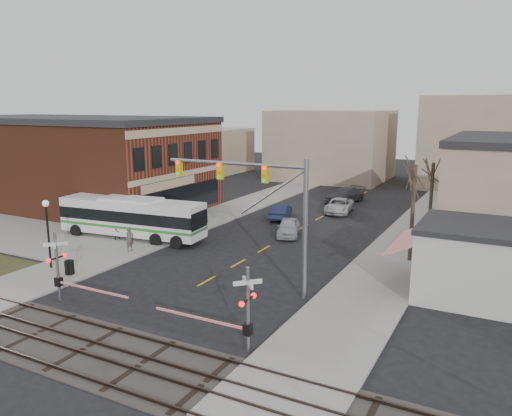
{
  "coord_description": "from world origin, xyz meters",
  "views": [
    {
      "loc": [
        16.56,
        -22.88,
        10.89
      ],
      "look_at": [
        0.07,
        8.54,
        3.5
      ],
      "focal_mm": 35.0,
      "sensor_mm": 36.0,
      "label": 1
    }
  ],
  "objects_px": {
    "car_d": "(345,195)",
    "transit_bus": "(132,217)",
    "street_lamp": "(47,220)",
    "rr_crossing_east": "(239,309)",
    "car_b": "(281,211)",
    "pedestrian_near": "(130,239)",
    "rr_crossing_west": "(63,268)",
    "car_a": "(288,227)",
    "pedestrian_far": "(119,230)",
    "traffic_signal_mast": "(264,197)",
    "car_c": "(339,206)",
    "trash_bin": "(69,267)"
  },
  "relations": [
    {
      "from": "car_d",
      "to": "transit_bus",
      "type": "bearing_deg",
      "value": -96.72
    },
    {
      "from": "street_lamp",
      "to": "rr_crossing_east",
      "type": "bearing_deg",
      "value": -13.09
    },
    {
      "from": "car_b",
      "to": "pedestrian_near",
      "type": "distance_m",
      "value": 16.41
    },
    {
      "from": "rr_crossing_west",
      "to": "rr_crossing_east",
      "type": "relative_size",
      "value": 1.0
    },
    {
      "from": "car_a",
      "to": "car_b",
      "type": "height_order",
      "value": "car_a"
    },
    {
      "from": "rr_crossing_west",
      "to": "pedestrian_far",
      "type": "distance_m",
      "value": 12.77
    },
    {
      "from": "traffic_signal_mast",
      "to": "rr_crossing_east",
      "type": "xyz_separation_m",
      "value": [
        2.4,
        -7.12,
        -3.73
      ]
    },
    {
      "from": "car_a",
      "to": "pedestrian_near",
      "type": "height_order",
      "value": "pedestrian_near"
    },
    {
      "from": "pedestrian_far",
      "to": "car_b",
      "type": "bearing_deg",
      "value": 0.55
    },
    {
      "from": "rr_crossing_east",
      "to": "rr_crossing_west",
      "type": "bearing_deg",
      "value": 178.11
    },
    {
      "from": "car_a",
      "to": "pedestrian_near",
      "type": "bearing_deg",
      "value": -148.95
    },
    {
      "from": "car_b",
      "to": "pedestrian_far",
      "type": "bearing_deg",
      "value": 43.73
    },
    {
      "from": "rr_crossing_east",
      "to": "car_b",
      "type": "bearing_deg",
      "value": 110.91
    },
    {
      "from": "street_lamp",
      "to": "car_d",
      "type": "relative_size",
      "value": 0.83
    },
    {
      "from": "car_c",
      "to": "rr_crossing_west",
      "type": "bearing_deg",
      "value": -110.02
    },
    {
      "from": "pedestrian_far",
      "to": "car_c",
      "type": "bearing_deg",
      "value": -1.62
    },
    {
      "from": "car_d",
      "to": "pedestrian_near",
      "type": "relative_size",
      "value": 3.03
    },
    {
      "from": "street_lamp",
      "to": "pedestrian_near",
      "type": "height_order",
      "value": "street_lamp"
    },
    {
      "from": "car_b",
      "to": "car_d",
      "type": "relative_size",
      "value": 0.79
    },
    {
      "from": "traffic_signal_mast",
      "to": "car_a",
      "type": "xyz_separation_m",
      "value": [
        -3.85,
        12.27,
        -4.96
      ]
    },
    {
      "from": "car_d",
      "to": "street_lamp",
      "type": "bearing_deg",
      "value": -89.56
    },
    {
      "from": "street_lamp",
      "to": "car_c",
      "type": "distance_m",
      "value": 28.75
    },
    {
      "from": "car_b",
      "to": "car_c",
      "type": "height_order",
      "value": "car_b"
    },
    {
      "from": "trash_bin",
      "to": "rr_crossing_west",
      "type": "bearing_deg",
      "value": -45.22
    },
    {
      "from": "car_c",
      "to": "pedestrian_far",
      "type": "bearing_deg",
      "value": -131.92
    },
    {
      "from": "car_c",
      "to": "pedestrian_far",
      "type": "relative_size",
      "value": 3.41
    },
    {
      "from": "pedestrian_far",
      "to": "traffic_signal_mast",
      "type": "bearing_deg",
      "value": -73.87
    },
    {
      "from": "car_a",
      "to": "pedestrian_near",
      "type": "relative_size",
      "value": 2.34
    },
    {
      "from": "car_d",
      "to": "car_b",
      "type": "bearing_deg",
      "value": -86.79
    },
    {
      "from": "rr_crossing_west",
      "to": "car_d",
      "type": "xyz_separation_m",
      "value": [
        4.86,
        35.52,
        -1.16
      ]
    },
    {
      "from": "car_c",
      "to": "street_lamp",
      "type": "bearing_deg",
      "value": -121.91
    },
    {
      "from": "car_a",
      "to": "car_d",
      "type": "distance_m",
      "value": 16.52
    },
    {
      "from": "trash_bin",
      "to": "pedestrian_near",
      "type": "relative_size",
      "value": 0.49
    },
    {
      "from": "trash_bin",
      "to": "pedestrian_far",
      "type": "xyz_separation_m",
      "value": [
        -3.09,
        7.89,
        0.3
      ]
    },
    {
      "from": "rr_crossing_east",
      "to": "trash_bin",
      "type": "xyz_separation_m",
      "value": [
        -14.66,
        3.57,
        -1.39
      ]
    },
    {
      "from": "car_a",
      "to": "car_c",
      "type": "bearing_deg",
      "value": 66.72
    },
    {
      "from": "rr_crossing_west",
      "to": "pedestrian_near",
      "type": "height_order",
      "value": "rr_crossing_west"
    },
    {
      "from": "car_a",
      "to": "car_d",
      "type": "height_order",
      "value": "car_d"
    },
    {
      "from": "rr_crossing_west",
      "to": "trash_bin",
      "type": "relative_size",
      "value": 6.16
    },
    {
      "from": "rr_crossing_west",
      "to": "car_b",
      "type": "height_order",
      "value": "rr_crossing_west"
    },
    {
      "from": "car_b",
      "to": "pedestrian_far",
      "type": "height_order",
      "value": "pedestrian_far"
    },
    {
      "from": "rr_crossing_west",
      "to": "car_b",
      "type": "distance_m",
      "value": 24.68
    },
    {
      "from": "transit_bus",
      "to": "car_a",
      "type": "xyz_separation_m",
      "value": [
        11.11,
        6.74,
        -1.09
      ]
    },
    {
      "from": "car_a",
      "to": "street_lamp",
      "type": "bearing_deg",
      "value": -142.82
    },
    {
      "from": "transit_bus",
      "to": "car_b",
      "type": "xyz_separation_m",
      "value": [
        7.83,
        12.3,
        -1.1
      ]
    },
    {
      "from": "trash_bin",
      "to": "pedestrian_far",
      "type": "distance_m",
      "value": 8.48
    },
    {
      "from": "car_d",
      "to": "rr_crossing_west",
      "type": "bearing_deg",
      "value": -79.74
    },
    {
      "from": "traffic_signal_mast",
      "to": "rr_crossing_west",
      "type": "bearing_deg",
      "value": -143.45
    },
    {
      "from": "street_lamp",
      "to": "pedestrian_near",
      "type": "bearing_deg",
      "value": 69.61
    },
    {
      "from": "rr_crossing_east",
      "to": "car_d",
      "type": "height_order",
      "value": "rr_crossing_east"
    }
  ]
}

